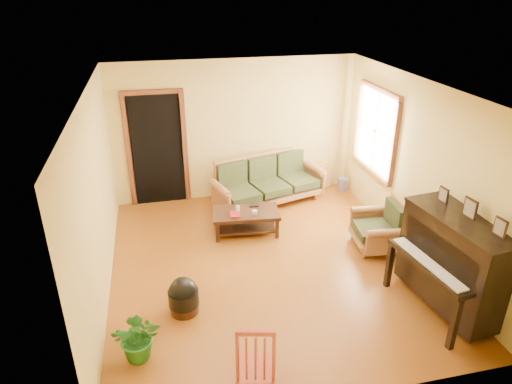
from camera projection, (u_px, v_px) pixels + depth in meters
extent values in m
plane|color=#69350D|center=(268.00, 264.00, 6.78)|extent=(5.00, 5.00, 0.00)
cube|color=black|center=(157.00, 150.00, 8.25)|extent=(1.08, 0.16, 2.05)
cube|color=white|center=(376.00, 131.00, 7.73)|extent=(0.12, 1.36, 1.46)
cube|color=#955C36|center=(269.00, 181.00, 8.44)|extent=(2.23, 1.41, 0.89)
cube|color=black|center=(246.00, 222.00, 7.53)|extent=(1.13, 0.69, 0.39)
cube|color=#955C36|center=(377.00, 225.00, 7.03)|extent=(0.84, 0.87, 0.80)
cube|color=black|center=(455.00, 264.00, 5.64)|extent=(1.02, 1.54, 1.28)
cylinder|color=black|center=(184.00, 300.00, 5.73)|extent=(0.44, 0.44, 0.37)
cube|color=maroon|center=(256.00, 353.00, 4.57)|extent=(0.50, 0.53, 0.87)
cube|color=gold|center=(321.00, 175.00, 9.08)|extent=(0.45, 0.26, 0.59)
cylinder|color=#2F438E|center=(343.00, 184.00, 9.09)|extent=(0.24, 0.24, 0.26)
imported|color=#1E5C1A|center=(139.00, 336.00, 4.99)|extent=(0.57, 0.51, 0.59)
imported|color=maroon|center=(230.00, 215.00, 7.33)|extent=(0.18, 0.23, 0.02)
cylinder|color=silver|center=(238.00, 209.00, 7.41)|extent=(0.07, 0.07, 0.11)
cylinder|color=silver|center=(255.00, 212.00, 7.37)|extent=(0.09, 0.09, 0.06)
cube|color=black|center=(254.00, 206.00, 7.60)|extent=(0.16, 0.06, 0.02)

